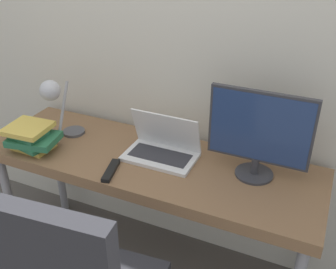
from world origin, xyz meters
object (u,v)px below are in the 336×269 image
(laptop, at_px, (162,148))
(book_stack, at_px, (31,137))
(desk_lamp, at_px, (55,99))
(monitor, at_px, (259,132))

(laptop, bearing_deg, book_stack, -161.26)
(desk_lamp, bearing_deg, monitor, 7.13)
(monitor, distance_m, book_stack, 1.16)
(desk_lamp, height_order, book_stack, desk_lamp)
(monitor, distance_m, desk_lamp, 1.04)
(laptop, height_order, desk_lamp, desk_lamp)
(monitor, bearing_deg, laptop, -176.26)
(laptop, relative_size, book_stack, 1.30)
(laptop, relative_size, monitor, 0.77)
(monitor, relative_size, desk_lamp, 1.28)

